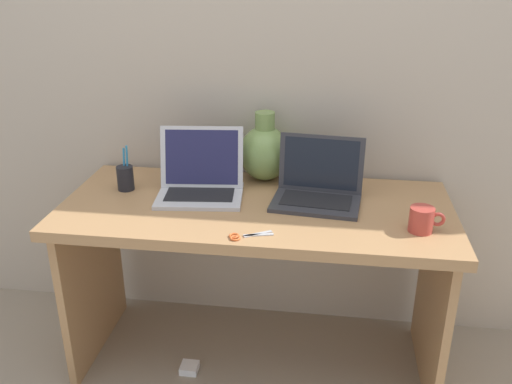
% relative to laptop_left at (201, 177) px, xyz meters
% --- Properties ---
extents(ground_plane, '(6.00, 6.00, 0.00)m').
position_rel_laptop_left_xyz_m(ground_plane, '(0.22, -0.08, -0.77)').
color(ground_plane, gray).
extents(back_wall, '(4.40, 0.04, 2.40)m').
position_rel_laptop_left_xyz_m(back_wall, '(0.22, 0.28, 0.43)').
color(back_wall, '#BCAD99').
rests_on(back_wall, ground).
extents(desk, '(1.44, 0.64, 0.70)m').
position_rel_laptop_left_xyz_m(desk, '(0.22, -0.08, -0.22)').
color(desk, '#AD7F51').
rests_on(desk, ground).
extents(laptop_left, '(0.34, 0.28, 0.25)m').
position_rel_laptop_left_xyz_m(laptop_left, '(0.00, 0.00, 0.00)').
color(laptop_left, silver).
rests_on(laptop_left, desk).
extents(laptop_right, '(0.34, 0.26, 0.23)m').
position_rel_laptop_left_xyz_m(laptop_right, '(0.45, 0.00, -0.00)').
color(laptop_right, '#333338').
rests_on(laptop_right, desk).
extents(green_vase, '(0.20, 0.20, 0.28)m').
position_rel_laptop_left_xyz_m(green_vase, '(0.22, 0.18, 0.05)').
color(green_vase, '#75934C').
rests_on(green_vase, desk).
extents(coffee_mug, '(0.12, 0.08, 0.09)m').
position_rel_laptop_left_xyz_m(coffee_mug, '(0.80, -0.21, -0.02)').
color(coffee_mug, '#B23D33').
rests_on(coffee_mug, desk).
extents(pen_cup, '(0.06, 0.06, 0.18)m').
position_rel_laptop_left_xyz_m(pen_cup, '(-0.30, -0.00, -0.02)').
color(pen_cup, black).
rests_on(pen_cup, desk).
extents(scissors, '(0.14, 0.09, 0.01)m').
position_rel_laptop_left_xyz_m(scissors, '(0.22, -0.33, -0.06)').
color(scissors, '#B7B7BC').
rests_on(scissors, desk).
extents(power_brick, '(0.07, 0.07, 0.03)m').
position_rel_laptop_left_xyz_m(power_brick, '(-0.03, -0.19, -0.75)').
color(power_brick, white).
rests_on(power_brick, ground).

